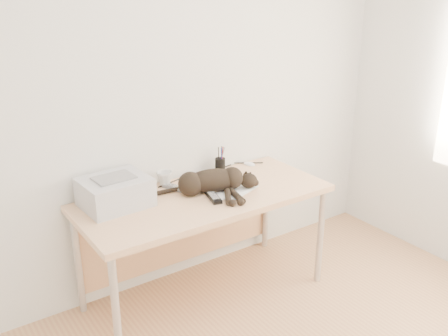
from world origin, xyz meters
TOP-DOWN VIEW (x-y plane):
  - wall_back at (0.00, 1.75)m, footprint 3.50×0.00m
  - desk at (0.00, 1.48)m, footprint 1.60×0.70m
  - printer at (-0.52, 1.56)m, footprint 0.40×0.35m
  - papers at (0.18, 1.36)m, footprint 0.36×0.29m
  - cat at (0.05, 1.40)m, footprint 0.66×0.46m
  - mug at (-0.13, 1.67)m, footprint 0.15×0.15m
  - pen_cup at (0.31, 1.68)m, footprint 0.07×0.07m
  - remote_grey at (-0.11, 1.57)m, footprint 0.12×0.19m
  - remote_black at (0.02, 1.32)m, footprint 0.11×0.21m
  - mouse at (0.57, 1.67)m, footprint 0.08×0.11m
  - cable_tangle at (0.00, 1.70)m, footprint 1.36×0.08m

SIDE VIEW (x-z plane):
  - desk at x=0.00m, z-range 0.24..0.98m
  - papers at x=0.18m, z-range 0.74..0.75m
  - cable_tangle at x=0.00m, z-range 0.74..0.75m
  - remote_grey at x=-0.11m, z-range 0.74..0.76m
  - remote_black at x=0.02m, z-range 0.74..0.76m
  - mouse at x=0.57m, z-range 0.74..0.77m
  - mug at x=-0.13m, z-range 0.74..0.84m
  - pen_cup at x=0.31m, z-range 0.70..0.88m
  - cat at x=0.05m, z-range 0.73..0.89m
  - printer at x=-0.52m, z-range 0.74..0.92m
  - wall_back at x=0.00m, z-range -0.45..3.05m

